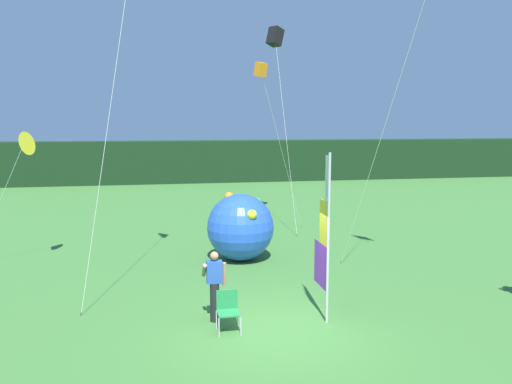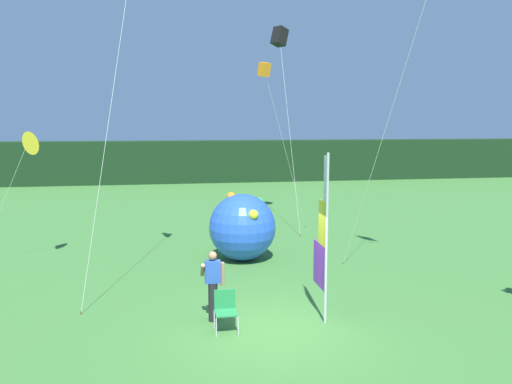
{
  "view_description": "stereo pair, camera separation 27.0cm",
  "coord_description": "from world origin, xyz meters",
  "px_view_note": "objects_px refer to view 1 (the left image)",
  "views": [
    {
      "loc": [
        -2.5,
        -10.59,
        4.63
      ],
      "look_at": [
        0.03,
        2.73,
        2.77
      ],
      "focal_mm": 35.79,
      "sensor_mm": 36.0,
      "label": 1
    },
    {
      "loc": [
        -2.23,
        -10.64,
        4.63
      ],
      "look_at": [
        0.03,
        2.73,
        2.77
      ],
      "focal_mm": 35.79,
      "sensor_mm": 36.0,
      "label": 2
    }
  ],
  "objects_px": {
    "folding_chair": "(228,308)",
    "kite_yellow_delta_0": "(23,145)",
    "inflatable_balloon": "(240,227)",
    "banner_flag": "(324,240)",
    "kite_orange_box_4": "(261,71)",
    "person_near_banner": "(215,284)",
    "kite_black_box_3": "(275,37)"
  },
  "relations": [
    {
      "from": "banner_flag",
      "to": "inflatable_balloon",
      "type": "distance_m",
      "value": 5.62
    },
    {
      "from": "kite_yellow_delta_0",
      "to": "kite_black_box_3",
      "type": "xyz_separation_m",
      "value": [
        9.43,
        5.86,
        4.47
      ]
    },
    {
      "from": "inflatable_balloon",
      "to": "kite_orange_box_4",
      "type": "relative_size",
      "value": 0.33
    },
    {
      "from": "folding_chair",
      "to": "kite_yellow_delta_0",
      "type": "xyz_separation_m",
      "value": [
        -5.61,
        6.27,
        3.43
      ]
    },
    {
      "from": "inflatable_balloon",
      "to": "folding_chair",
      "type": "relative_size",
      "value": 2.55
    },
    {
      "from": "inflatable_balloon",
      "to": "kite_yellow_delta_0",
      "type": "relative_size",
      "value": 0.52
    },
    {
      "from": "person_near_banner",
      "to": "inflatable_balloon",
      "type": "height_order",
      "value": "inflatable_balloon"
    },
    {
      "from": "kite_black_box_3",
      "to": "inflatable_balloon",
      "type": "bearing_deg",
      "value": -112.32
    },
    {
      "from": "person_near_banner",
      "to": "banner_flag",
      "type": "bearing_deg",
      "value": -5.93
    },
    {
      "from": "person_near_banner",
      "to": "folding_chair",
      "type": "xyz_separation_m",
      "value": [
        0.23,
        -0.57,
        -0.38
      ]
    },
    {
      "from": "kite_black_box_3",
      "to": "kite_orange_box_4",
      "type": "height_order",
      "value": "kite_black_box_3"
    },
    {
      "from": "folding_chair",
      "to": "kite_black_box_3",
      "type": "bearing_deg",
      "value": 72.54
    },
    {
      "from": "folding_chair",
      "to": "kite_black_box_3",
      "type": "distance_m",
      "value": 14.97
    },
    {
      "from": "banner_flag",
      "to": "kite_yellow_delta_0",
      "type": "bearing_deg",
      "value": 143.07
    },
    {
      "from": "inflatable_balloon",
      "to": "kite_orange_box_4",
      "type": "bearing_deg",
      "value": 68.01
    },
    {
      "from": "person_near_banner",
      "to": "kite_yellow_delta_0",
      "type": "height_order",
      "value": "kite_yellow_delta_0"
    },
    {
      "from": "banner_flag",
      "to": "kite_black_box_3",
      "type": "xyz_separation_m",
      "value": [
        1.49,
        11.83,
        6.51
      ]
    },
    {
      "from": "inflatable_balloon",
      "to": "kite_black_box_3",
      "type": "height_order",
      "value": "kite_black_box_3"
    },
    {
      "from": "banner_flag",
      "to": "kite_orange_box_4",
      "type": "height_order",
      "value": "kite_orange_box_4"
    },
    {
      "from": "folding_chair",
      "to": "inflatable_balloon",
      "type": "bearing_deg",
      "value": 78.22
    },
    {
      "from": "banner_flag",
      "to": "kite_orange_box_4",
      "type": "bearing_deg",
      "value": 88.31
    },
    {
      "from": "person_near_banner",
      "to": "kite_yellow_delta_0",
      "type": "relative_size",
      "value": 0.38
    },
    {
      "from": "person_near_banner",
      "to": "kite_black_box_3",
      "type": "height_order",
      "value": "kite_black_box_3"
    },
    {
      "from": "banner_flag",
      "to": "inflatable_balloon",
      "type": "xyz_separation_m",
      "value": [
        -1.12,
        5.46,
        -0.77
      ]
    },
    {
      "from": "banner_flag",
      "to": "kite_orange_box_4",
      "type": "distance_m",
      "value": 10.07
    },
    {
      "from": "person_near_banner",
      "to": "kite_black_box_3",
      "type": "bearing_deg",
      "value": 70.7
    },
    {
      "from": "kite_black_box_3",
      "to": "kite_orange_box_4",
      "type": "xyz_separation_m",
      "value": [
        -1.23,
        -2.93,
        -1.78
      ]
    },
    {
      "from": "banner_flag",
      "to": "kite_yellow_delta_0",
      "type": "xyz_separation_m",
      "value": [
        -7.94,
        5.97,
        2.04
      ]
    },
    {
      "from": "inflatable_balloon",
      "to": "banner_flag",
      "type": "bearing_deg",
      "value": -78.36
    },
    {
      "from": "folding_chair",
      "to": "kite_black_box_3",
      "type": "relative_size",
      "value": 0.1
    },
    {
      "from": "folding_chair",
      "to": "kite_yellow_delta_0",
      "type": "distance_m",
      "value": 9.09
    },
    {
      "from": "kite_yellow_delta_0",
      "to": "folding_chair",
      "type": "bearing_deg",
      "value": -48.2
    }
  ]
}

